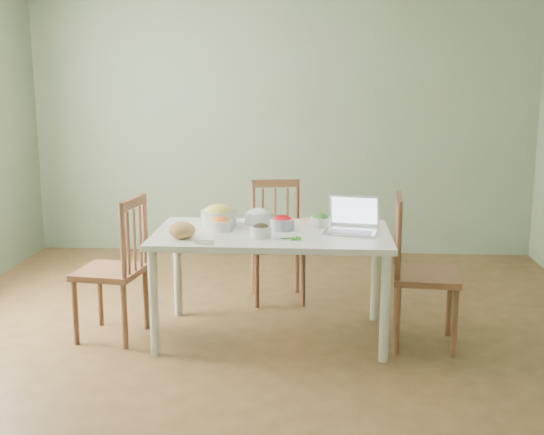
# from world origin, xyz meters

# --- Properties ---
(floor) EXTENTS (5.00, 5.00, 0.00)m
(floor) POSITION_xyz_m (0.00, 0.00, 0.00)
(floor) COLOR #4A311B
(floor) RESTS_ON ground
(wall_back) EXTENTS (5.00, 0.00, 2.70)m
(wall_back) POSITION_xyz_m (0.00, 2.50, 1.35)
(wall_back) COLOR #657A5A
(wall_back) RESTS_ON ground
(wall_front) EXTENTS (5.00, 0.00, 2.70)m
(wall_front) POSITION_xyz_m (0.00, -2.50, 1.35)
(wall_front) COLOR #657A5A
(wall_front) RESTS_ON ground
(dining_table) EXTENTS (1.59, 0.90, 0.75)m
(dining_table) POSITION_xyz_m (0.06, 0.12, 0.37)
(dining_table) COLOR white
(dining_table) RESTS_ON floor
(chair_far) EXTENTS (0.49, 0.47, 0.96)m
(chair_far) POSITION_xyz_m (0.05, 0.92, 0.48)
(chair_far) COLOR #4D2D1B
(chair_far) RESTS_ON floor
(chair_left) EXTENTS (0.47, 0.49, 0.99)m
(chair_left) POSITION_xyz_m (-1.05, 0.04, 0.49)
(chair_left) COLOR #4D2D1B
(chair_left) RESTS_ON floor
(chair_right) EXTENTS (0.47, 0.48, 1.01)m
(chair_right) POSITION_xyz_m (1.09, 0.03, 0.51)
(chair_right) COLOR #4D2D1B
(chair_right) RESTS_ON floor
(bread_boule) EXTENTS (0.22, 0.22, 0.11)m
(bread_boule) POSITION_xyz_m (-0.51, -0.11, 0.80)
(bread_boule) COLOR #AD7944
(bread_boule) RESTS_ON dining_table
(butter_stick) EXTENTS (0.12, 0.04, 0.03)m
(butter_stick) POSITION_xyz_m (-0.34, -0.26, 0.76)
(butter_stick) COLOR white
(butter_stick) RESTS_ON dining_table
(bowl_squash) EXTENTS (0.33, 0.33, 0.15)m
(bowl_squash) POSITION_xyz_m (-0.33, 0.30, 0.82)
(bowl_squash) COLOR gold
(bowl_squash) RESTS_ON dining_table
(bowl_carrot) EXTENTS (0.19, 0.19, 0.09)m
(bowl_carrot) POSITION_xyz_m (-0.30, 0.14, 0.79)
(bowl_carrot) COLOR orange
(bowl_carrot) RESTS_ON dining_table
(bowl_onion) EXTENTS (0.24, 0.24, 0.11)m
(bowl_onion) POSITION_xyz_m (-0.05, 0.37, 0.80)
(bowl_onion) COLOR silver
(bowl_onion) RESTS_ON dining_table
(bowl_mushroom) EXTENTS (0.16, 0.16, 0.09)m
(bowl_mushroom) POSITION_xyz_m (-0.00, -0.04, 0.79)
(bowl_mushroom) COLOR black
(bowl_mushroom) RESTS_ON dining_table
(bowl_redpep) EXTENTS (0.21, 0.21, 0.10)m
(bowl_redpep) POSITION_xyz_m (0.13, 0.19, 0.80)
(bowl_redpep) COLOR red
(bowl_redpep) RESTS_ON dining_table
(bowl_broccoli) EXTENTS (0.18, 0.18, 0.09)m
(bowl_broccoli) POSITION_xyz_m (0.39, 0.30, 0.79)
(bowl_broccoli) COLOR #164A19
(bowl_broccoli) RESTS_ON dining_table
(flatbread) EXTENTS (0.27, 0.27, 0.02)m
(flatbread) POSITION_xyz_m (0.34, 0.45, 0.76)
(flatbread) COLOR tan
(flatbread) RESTS_ON dining_table
(basil_bunch) EXTENTS (0.17, 0.17, 0.02)m
(basil_bunch) POSITION_xyz_m (0.20, -0.08, 0.76)
(basil_bunch) COLOR #1B6313
(basil_bunch) RESTS_ON dining_table
(laptop) EXTENTS (0.40, 0.37, 0.24)m
(laptop) POSITION_xyz_m (0.59, 0.12, 0.87)
(laptop) COLOR silver
(laptop) RESTS_ON dining_table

